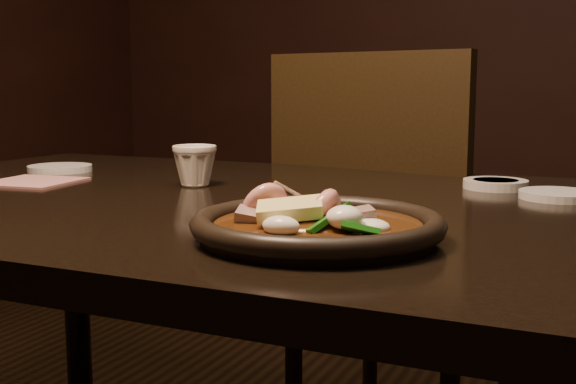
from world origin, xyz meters
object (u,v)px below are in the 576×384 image
at_px(table, 280,250).
at_px(plate, 318,226).
at_px(chair, 392,259).
at_px(tea_cup, 195,164).

height_order(table, plate, plate).
xyz_separation_m(chair, plate, (0.15, -0.80, 0.23)).
distance_m(chair, tea_cup, 0.59).
relative_size(chair, plate, 3.50).
relative_size(table, chair, 1.63).
xyz_separation_m(table, plate, (0.16, -0.23, 0.09)).
xyz_separation_m(chair, tea_cup, (-0.20, -0.49, 0.25)).
height_order(table, tea_cup, tea_cup).
bearing_deg(plate, table, 123.89).
bearing_deg(plate, tea_cup, 138.70).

